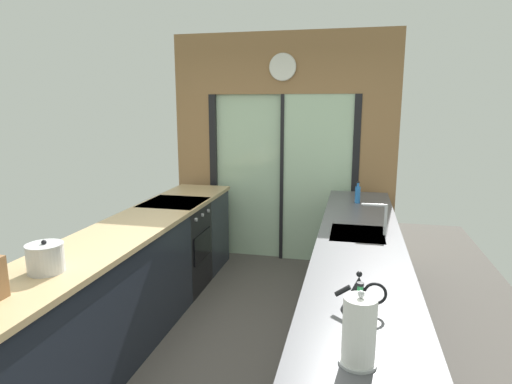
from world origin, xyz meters
The scene contains 11 objects.
ground_plane centered at (0.00, 0.60, -0.01)m, with size 5.04×7.60×0.02m, color #4C4742.
back_wall_unit centered at (0.00, 2.40, 1.53)m, with size 2.64×0.12×2.70m.
left_counter_run centered at (-0.91, 0.13, 0.47)m, with size 0.62×3.80×0.92m.
right_counter_run centered at (0.91, 0.30, 0.46)m, with size 0.62×3.80×0.92m.
sink_faucet centered at (1.05, 0.55, 1.08)m, with size 0.19×0.02×0.24m.
oven_range centered at (-0.91, 1.25, 0.46)m, with size 0.60×0.60×0.92m.
stock_pot centered at (-0.89, -0.66, 1.01)m, with size 0.21×0.21×0.20m.
kettle centered at (0.89, -0.75, 1.01)m, with size 0.24×0.16×0.20m.
soap_bottle_near centered at (0.89, -1.02, 1.03)m, with size 0.05×0.05×0.26m.
soap_bottle_far centered at (0.89, 1.61, 1.01)m, with size 0.05×0.05×0.22m.
paper_towel_roll centered at (0.89, -1.19, 1.05)m, with size 0.15×0.15×0.30m.
Camera 1 is at (0.84, -2.73, 1.89)m, focal length 30.57 mm.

